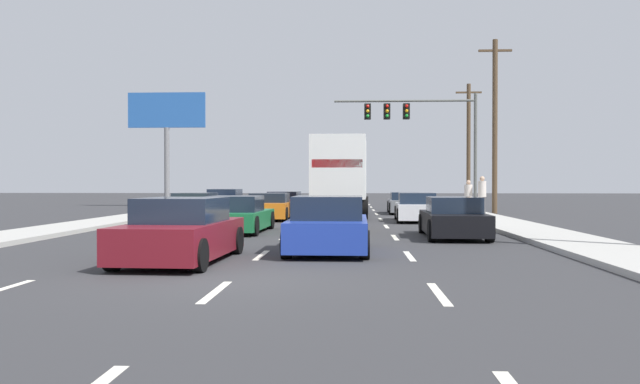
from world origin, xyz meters
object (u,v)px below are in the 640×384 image
(car_maroon, at_px, (181,232))
(utility_pole_far, at_px, (469,143))
(car_blue, at_px, (329,226))
(pedestrian_mid_block, at_px, (468,198))
(car_orange, at_px, (270,207))
(box_truck, at_px, (341,173))
(car_white, at_px, (417,208))
(car_yellow, at_px, (196,207))
(car_tan, at_px, (334,215))
(car_navy, at_px, (226,202))
(pedestrian_near_corner, at_px, (482,196))
(car_black, at_px, (453,219))
(traffic_signal_mast, at_px, (411,120))
(car_red, at_px, (285,203))
(utility_pole_mid, at_px, (495,124))
(roadside_billboard, at_px, (167,122))
(car_green, at_px, (237,216))
(car_gray, at_px, (405,204))

(car_maroon, bearing_deg, utility_pole_far, 69.87)
(car_blue, bearing_deg, pedestrian_mid_block, 68.65)
(car_orange, bearing_deg, box_truck, 37.41)
(car_maroon, xyz_separation_m, car_white, (6.42, 14.63, -0.05))
(box_truck, bearing_deg, car_yellow, -160.26)
(car_tan, distance_m, utility_pole_far, 24.78)
(car_navy, xyz_separation_m, pedestrian_near_corner, (13.25, -4.78, 0.47))
(car_yellow, relative_size, utility_pole_far, 0.51)
(car_navy, bearing_deg, car_white, -37.52)
(car_black, height_order, traffic_signal_mast, traffic_signal_mast)
(car_navy, relative_size, car_tan, 1.06)
(car_red, distance_m, box_truck, 5.36)
(car_navy, height_order, car_maroon, car_maroon)
(car_maroon, bearing_deg, utility_pole_mid, 62.62)
(traffic_signal_mast, bearing_deg, pedestrian_mid_block, -77.41)
(pedestrian_mid_block, bearing_deg, car_blue, -111.35)
(pedestrian_near_corner, bearing_deg, traffic_signal_mast, 105.47)
(box_truck, bearing_deg, car_white, -44.95)
(car_maroon, bearing_deg, roadside_billboard, 106.83)
(car_maroon, distance_m, pedestrian_mid_block, 20.08)
(car_white, xyz_separation_m, roadside_billboard, (-15.63, 15.80, 5.29))
(car_black, relative_size, utility_pole_mid, 0.46)
(car_navy, height_order, utility_pole_far, utility_pole_far)
(car_navy, relative_size, car_red, 0.94)
(car_blue, height_order, roadside_billboard, roadside_billboard)
(car_maroon, bearing_deg, car_blue, 33.74)
(car_red, height_order, car_maroon, car_maroon)
(pedestrian_near_corner, xyz_separation_m, pedestrian_mid_block, (-0.58, 0.40, -0.10))
(utility_pole_far, bearing_deg, car_blue, -106.17)
(car_maroon, height_order, utility_pole_mid, utility_pole_mid)
(roadside_billboard, bearing_deg, car_maroon, -73.17)
(car_red, bearing_deg, pedestrian_mid_block, -23.97)
(car_yellow, relative_size, pedestrian_near_corner, 2.35)
(box_truck, bearing_deg, roadside_billboard, 134.58)
(car_green, distance_m, box_truck, 10.56)
(car_green, bearing_deg, pedestrian_mid_block, 45.68)
(car_white, xyz_separation_m, utility_pole_mid, (4.96, 7.36, 4.30))
(car_blue, relative_size, car_gray, 0.99)
(car_red, bearing_deg, roadside_billboard, 137.07)
(car_white, xyz_separation_m, pedestrian_near_corner, (3.38, 2.80, 0.50))
(car_tan, distance_m, car_blue, 7.28)
(car_tan, bearing_deg, car_gray, 74.23)
(traffic_signal_mast, distance_m, utility_pole_mid, 6.20)
(traffic_signal_mast, bearing_deg, car_black, -91.55)
(car_black, bearing_deg, car_green, 166.47)
(traffic_signal_mast, xyz_separation_m, utility_pole_far, (4.52, 5.59, -1.13))
(car_tan, height_order, traffic_signal_mast, traffic_signal_mast)
(car_gray, relative_size, pedestrian_near_corner, 2.22)
(utility_pole_mid, bearing_deg, car_orange, -150.77)
(car_blue, bearing_deg, traffic_signal_mast, 80.25)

